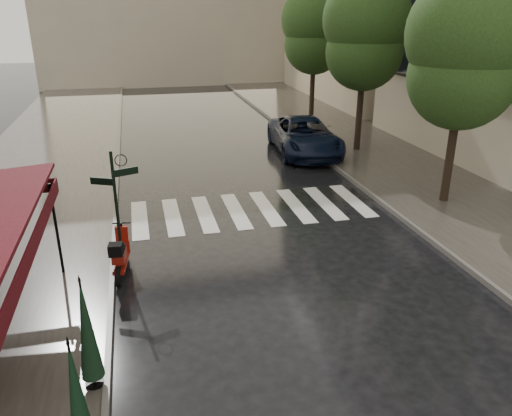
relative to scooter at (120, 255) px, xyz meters
name	(u,v)px	position (x,y,z in m)	size (l,w,h in m)	color
ground	(180,323)	(1.21, -2.50, -0.54)	(120.00, 120.00, 0.00)	black
sidewalk_near	(42,171)	(-3.29, 9.50, -0.48)	(6.00, 60.00, 0.12)	#38332D
sidewalk_far	(371,149)	(11.46, 9.50, -0.48)	(5.50, 60.00, 0.12)	#38332D
curb_near	(118,166)	(-0.24, 9.50, -0.46)	(0.12, 60.00, 0.16)	#595651
curb_far	(316,152)	(8.66, 9.50, -0.46)	(0.12, 60.00, 0.16)	#595651
crosswalk	(251,209)	(4.19, 3.50, -0.53)	(7.85, 3.20, 0.01)	silver
signpost	(116,200)	(0.02, 0.50, 1.30)	(1.17, 0.29, 3.10)	black
tree_near	(467,42)	(10.81, 2.50, 4.78)	(3.80, 3.80, 7.99)	black
tree_mid	(366,26)	(10.71, 9.50, 5.06)	(3.80, 3.80, 8.34)	black
tree_far	(315,24)	(10.91, 16.50, 4.92)	(3.80, 3.80, 8.16)	black
scooter	(120,255)	(0.00, 0.00, 0.00)	(0.56, 1.76, 1.16)	black
parked_car	(304,136)	(8.21, 9.86, 0.26)	(2.66, 5.76, 1.60)	black
parasol_front	(78,401)	(-0.44, -5.88, 0.75)	(0.39, 0.39, 2.18)	black
parasol_back	(87,330)	(-0.44, -4.17, 0.73)	(0.40, 0.40, 2.14)	black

